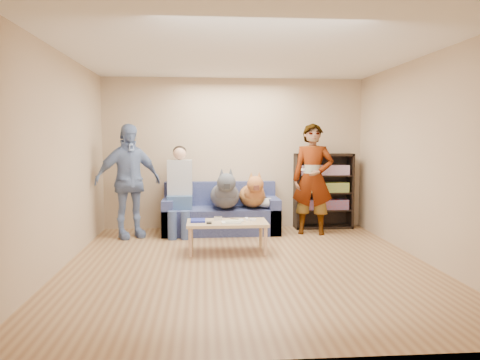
{
  "coord_description": "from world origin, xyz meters",
  "views": [
    {
      "loc": [
        -0.55,
        -5.63,
        1.55
      ],
      "look_at": [
        0.0,
        1.2,
        0.95
      ],
      "focal_mm": 35.0,
      "sensor_mm": 36.0,
      "label": 1
    }
  ],
  "objects": [
    {
      "name": "headphone_cup_b",
      "position": [
        -0.02,
        0.77,
        0.43
      ],
      "size": [
        0.07,
        0.07,
        0.02
      ],
      "primitive_type": "cylinder",
      "color": "white",
      "rests_on": "coffee_table"
    },
    {
      "name": "wall_back",
      "position": [
        0.0,
        2.5,
        1.3
      ],
      "size": [
        4.5,
        0.0,
        4.5
      ],
      "primitive_type": "plane",
      "rotation": [
        1.57,
        0.0,
        0.0
      ],
      "color": "tan",
      "rests_on": "ground"
    },
    {
      "name": "person_standing_right",
      "position": [
        1.24,
        1.83,
        0.9
      ],
      "size": [
        0.75,
        0.59,
        1.8
      ],
      "primitive_type": "imported",
      "rotation": [
        0.0,
        0.0,
        -0.27
      ],
      "color": "gray",
      "rests_on": "ground"
    },
    {
      "name": "sofa",
      "position": [
        -0.25,
        2.1,
        0.28
      ],
      "size": [
        1.9,
        0.85,
        0.82
      ],
      "color": "#515B93",
      "rests_on": "ground"
    },
    {
      "name": "wallet",
      "position": [
        -0.47,
        0.59,
        0.43
      ],
      "size": [
        0.07,
        0.12,
        0.02
      ],
      "primitive_type": "cube",
      "color": "black",
      "rests_on": "coffee_table"
    },
    {
      "name": "dog_gray",
      "position": [
        -0.19,
        1.86,
        0.67
      ],
      "size": [
        0.48,
        1.28,
        0.69
      ],
      "color": "#484B52",
      "rests_on": "sofa"
    },
    {
      "name": "bookshelf",
      "position": [
        1.55,
        2.33,
        0.68
      ],
      "size": [
        1.0,
        0.34,
        1.3
      ],
      "color": "black",
      "rests_on": "ground"
    },
    {
      "name": "controller_b",
      "position": [
        0.14,
        0.73,
        0.43
      ],
      "size": [
        0.09,
        0.06,
        0.03
      ],
      "primitive_type": "cube",
      "color": "white",
      "rests_on": "coffee_table"
    },
    {
      "name": "person_standing_left",
      "position": [
        -1.71,
        1.77,
        0.9
      ],
      "size": [
        1.13,
        0.88,
        1.79
      ],
      "primitive_type": "imported",
      "rotation": [
        0.0,
        0.0,
        0.49
      ],
      "color": "#798AC2",
      "rests_on": "ground"
    },
    {
      "name": "wall_left",
      "position": [
        -2.25,
        0.0,
        1.3
      ],
      "size": [
        0.0,
        5.0,
        5.0
      ],
      "primitive_type": "plane",
      "rotation": [
        1.57,
        0.0,
        1.57
      ],
      "color": "tan",
      "rests_on": "ground"
    },
    {
      "name": "pen_black",
      "position": [
        -0.1,
        0.89,
        0.42
      ],
      "size": [
        0.13,
        0.08,
        0.01
      ],
      "primitive_type": "cylinder",
      "rotation": [
        0.0,
        1.57,
        -0.52
      ],
      "color": "black",
      "rests_on": "coffee_table"
    },
    {
      "name": "magazine",
      "position": [
        -0.14,
        0.63,
        0.44
      ],
      "size": [
        0.22,
        0.17,
        0.01
      ],
      "primitive_type": "cube",
      "color": "#BDB897",
      "rests_on": "coffee_table"
    },
    {
      "name": "headphone_cup_a",
      "position": [
        -0.02,
        0.69,
        0.43
      ],
      "size": [
        0.07,
        0.07,
        0.02
      ],
      "primitive_type": "cylinder",
      "color": "white",
      "rests_on": "coffee_table"
    },
    {
      "name": "dog_tan",
      "position": [
        0.27,
        1.96,
        0.65
      ],
      "size": [
        0.43,
        1.17,
        0.62
      ],
      "color": "#AB6034",
      "rests_on": "sofa"
    },
    {
      "name": "controller_a",
      "position": [
        0.06,
        0.81,
        0.43
      ],
      "size": [
        0.04,
        0.13,
        0.03
      ],
      "primitive_type": "cube",
      "color": "white",
      "rests_on": "coffee_table"
    },
    {
      "name": "wall_right",
      "position": [
        2.25,
        0.0,
        1.3
      ],
      "size": [
        0.0,
        5.0,
        5.0
      ],
      "primitive_type": "plane",
      "rotation": [
        1.57,
        0.0,
        -1.57
      ],
      "color": "tan",
      "rests_on": "ground"
    },
    {
      "name": "camera_silver",
      "position": [
        -0.34,
        0.83,
        0.45
      ],
      "size": [
        0.11,
        0.06,
        0.05
      ],
      "primitive_type": "cube",
      "color": "#AFAFB4",
      "rests_on": "coffee_table"
    },
    {
      "name": "notebook_blue",
      "position": [
        -0.62,
        0.76,
        0.43
      ],
      "size": [
        0.2,
        0.26,
        0.03
      ],
      "primitive_type": "cube",
      "color": "navy",
      "rests_on": "coffee_table"
    },
    {
      "name": "wall_front",
      "position": [
        0.0,
        -2.5,
        1.3
      ],
      "size": [
        4.5,
        0.0,
        4.5
      ],
      "primitive_type": "plane",
      "rotation": [
        -1.57,
        0.0,
        0.0
      ],
      "color": "tan",
      "rests_on": "ground"
    },
    {
      "name": "papers",
      "position": [
        -0.17,
        0.61,
        0.43
      ],
      "size": [
        0.26,
        0.2,
        0.02
      ],
      "primitive_type": "cube",
      "color": "silver",
      "rests_on": "coffee_table"
    },
    {
      "name": "held_controller",
      "position": [
        1.04,
        1.63,
        1.07
      ],
      "size": [
        0.05,
        0.13,
        0.03
      ],
      "primitive_type": "cube",
      "rotation": [
        0.0,
        0.0,
        0.08
      ],
      "color": "silver",
      "rests_on": "person_standing_right"
    },
    {
      "name": "blanket",
      "position": [
        0.51,
        1.92,
        0.51
      ],
      "size": [
        0.45,
        0.38,
        0.16
      ],
      "primitive_type": "ellipsoid",
      "color": "silver",
      "rests_on": "sofa"
    },
    {
      "name": "ground",
      "position": [
        0.0,
        0.0,
        0.0
      ],
      "size": [
        5.0,
        5.0,
        0.0
      ],
      "primitive_type": "plane",
      "color": "#8D603B",
      "rests_on": "ground"
    },
    {
      "name": "coffee_table",
      "position": [
        -0.22,
        0.71,
        0.37
      ],
      "size": [
        1.1,
        0.6,
        0.42
      ],
      "color": "tan",
      "rests_on": "ground"
    },
    {
      "name": "pen_orange",
      "position": [
        -0.24,
        0.55,
        0.42
      ],
      "size": [
        0.13,
        0.06,
        0.01
      ],
      "primitive_type": "cylinder",
      "rotation": [
        0.0,
        1.57,
        0.35
      ],
      "color": "orange",
      "rests_on": "coffee_table"
    },
    {
      "name": "person_seated",
      "position": [
        -0.92,
        1.97,
        0.77
      ],
      "size": [
        0.4,
        0.73,
        1.47
      ],
      "color": "#436194",
      "rests_on": "sofa"
    },
    {
      "name": "ceiling",
      "position": [
        0.0,
        0.0,
        2.6
      ],
      "size": [
        5.0,
        5.0,
        0.0
      ],
      "primitive_type": "plane",
      "rotation": [
        3.14,
        0.0,
        0.0
      ],
      "color": "white",
      "rests_on": "ground"
    }
  ]
}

